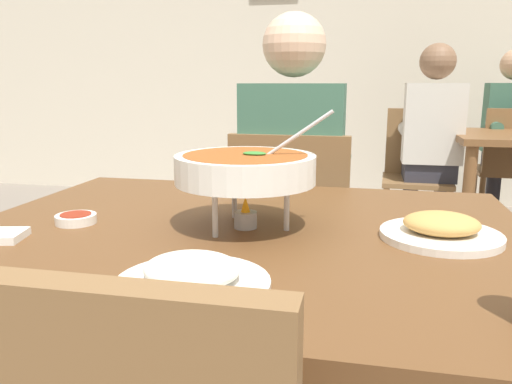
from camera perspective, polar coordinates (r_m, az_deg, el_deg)
cafe_rear_partition at (r=4.78m, az=9.53°, el=17.18°), size 10.00×0.10×3.00m
dining_table_main at (r=1.13m, az=-1.62°, el=-9.35°), size 1.22×0.99×0.76m
chair_diner_main at (r=1.91m, az=4.02°, el=-5.00°), size 0.44×0.44×0.90m
diner_main at (r=1.88m, az=4.27°, el=2.17°), size 0.40×0.45×1.31m
curry_bowl at (r=1.08m, az=-1.20°, el=2.56°), size 0.33×0.30×0.26m
rice_plate at (r=0.79m, az=-7.17°, el=-9.46°), size 0.24×0.24×0.06m
appetizer_plate at (r=1.09m, az=20.08°, el=-3.99°), size 0.24×0.24×0.06m
sauce_dish at (r=1.21m, az=-19.59°, el=-2.81°), size 0.09×0.09×0.02m
chair_bg_left at (r=4.05m, az=26.76°, el=2.91°), size 0.46×0.46×0.90m
chair_bg_middle at (r=3.59m, az=17.61°, el=2.63°), size 0.46×0.46×0.90m
patron_bg_left at (r=4.15m, az=26.75°, el=6.40°), size 0.40×0.45×1.31m
patron_bg_middle at (r=3.45m, az=19.15°, el=6.11°), size 0.40×0.45×1.31m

